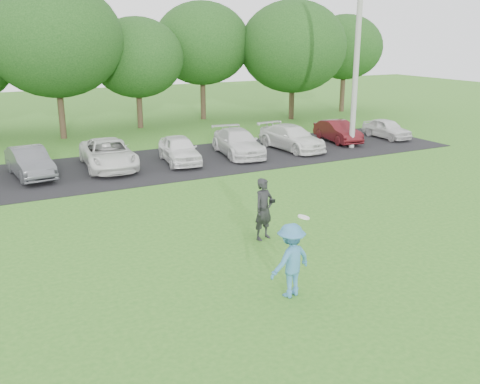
# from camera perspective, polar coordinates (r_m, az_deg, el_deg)

# --- Properties ---
(ground) EXTENTS (100.00, 100.00, 0.00)m
(ground) POSITION_cam_1_polar(r_m,az_deg,el_deg) (13.54, 6.95, -9.08)
(ground) COLOR #317120
(ground) RESTS_ON ground
(parking_lot) EXTENTS (32.00, 6.50, 0.03)m
(parking_lot) POSITION_cam_1_polar(r_m,az_deg,el_deg) (24.73, -10.24, 2.75)
(parking_lot) COLOR black
(parking_lot) RESTS_ON ground
(utility_pole) EXTENTS (0.28, 0.28, 10.01)m
(utility_pole) POSITION_cam_1_polar(r_m,az_deg,el_deg) (28.30, 12.39, 14.59)
(utility_pole) COLOR #9D9D98
(utility_pole) RESTS_ON ground
(frisbee_player) EXTENTS (1.25, 0.88, 1.99)m
(frisbee_player) POSITION_cam_1_polar(r_m,az_deg,el_deg) (12.31, 5.44, -7.25)
(frisbee_player) COLOR teal
(frisbee_player) RESTS_ON ground
(camera_bystander) EXTENTS (0.77, 0.62, 1.84)m
(camera_bystander) POSITION_cam_1_polar(r_m,az_deg,el_deg) (15.56, 2.55, -1.83)
(camera_bystander) COLOR black
(camera_bystander) RESTS_ON ground
(parked_cars) EXTENTS (30.20, 5.15, 1.26)m
(parked_cars) POSITION_cam_1_polar(r_m,az_deg,el_deg) (24.62, -10.56, 4.13)
(parked_cars) COLOR #551212
(parked_cars) RESTS_ON parking_lot
(tree_row) EXTENTS (42.39, 9.85, 8.64)m
(tree_row) POSITION_cam_1_polar(r_m,az_deg,el_deg) (33.85, -13.36, 14.65)
(tree_row) COLOR #38281C
(tree_row) RESTS_ON ground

